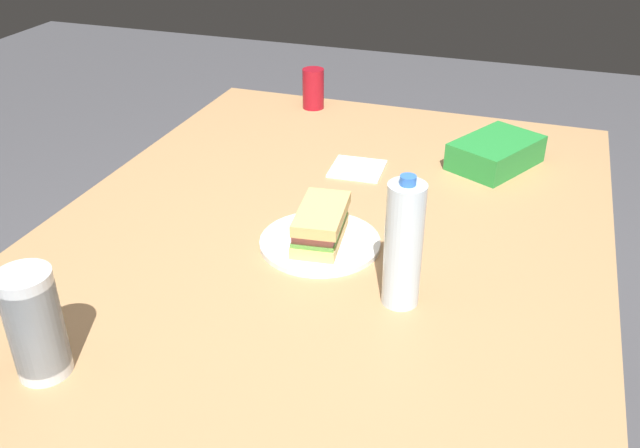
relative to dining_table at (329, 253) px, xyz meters
name	(u,v)px	position (x,y,z in m)	size (l,w,h in m)	color
dining_table	(329,253)	(0.00, 0.00, 0.00)	(1.51, 1.18, 0.77)	tan
paper_plate	(320,242)	(0.10, 0.01, 0.09)	(0.25, 0.25, 0.01)	white
sandwich	(321,224)	(0.10, 0.01, 0.14)	(0.19, 0.12, 0.08)	#DBB26B
soda_can_red	(313,89)	(-0.66, -0.27, 0.14)	(0.07, 0.07, 0.12)	maroon
chip_bag	(496,153)	(-0.41, 0.31, 0.12)	(0.23, 0.15, 0.07)	#268C38
water_bottle_tall	(403,245)	(0.24, 0.21, 0.20)	(0.07, 0.07, 0.25)	silver
plastic_cup_stack	(35,324)	(0.60, -0.28, 0.18)	(0.08, 0.08, 0.18)	silver
paper_napkin	(357,169)	(-0.27, -0.02, 0.09)	(0.13, 0.13, 0.01)	white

